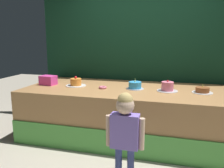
{
  "coord_description": "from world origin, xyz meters",
  "views": [
    {
      "loc": [
        0.61,
        -2.83,
        1.56
      ],
      "look_at": [
        -0.3,
        0.42,
        0.9
      ],
      "focal_mm": 37.81,
      "sensor_mm": 36.0,
      "label": 1
    }
  ],
  "objects_px": {
    "cake_far_left": "(76,83)",
    "pink_box": "(48,80)",
    "cake_center": "(167,87)",
    "donut": "(103,87)",
    "cake_left": "(135,86)",
    "cake_right": "(202,90)",
    "child_figure": "(125,128)"
  },
  "relations": [
    {
      "from": "cake_far_left",
      "to": "pink_box",
      "type": "bearing_deg",
      "value": -175.82
    },
    {
      "from": "cake_center",
      "to": "cake_far_left",
      "type": "bearing_deg",
      "value": -179.83
    },
    {
      "from": "cake_far_left",
      "to": "cake_center",
      "type": "height_order",
      "value": "cake_center"
    },
    {
      "from": "donut",
      "to": "cake_left",
      "type": "distance_m",
      "value": 0.5
    },
    {
      "from": "donut",
      "to": "cake_right",
      "type": "bearing_deg",
      "value": 3.94
    },
    {
      "from": "pink_box",
      "to": "cake_center",
      "type": "distance_m",
      "value": 1.95
    },
    {
      "from": "donut",
      "to": "cake_left",
      "type": "bearing_deg",
      "value": 11.83
    },
    {
      "from": "cake_right",
      "to": "cake_center",
      "type": "bearing_deg",
      "value": -177.88
    },
    {
      "from": "donut",
      "to": "cake_left",
      "type": "relative_size",
      "value": 0.46
    },
    {
      "from": "cake_center",
      "to": "cake_right",
      "type": "bearing_deg",
      "value": 2.12
    },
    {
      "from": "cake_left",
      "to": "pink_box",
      "type": "bearing_deg",
      "value": -177.67
    },
    {
      "from": "cake_far_left",
      "to": "cake_right",
      "type": "height_order",
      "value": "cake_far_left"
    },
    {
      "from": "child_figure",
      "to": "cake_far_left",
      "type": "distance_m",
      "value": 1.71
    },
    {
      "from": "pink_box",
      "to": "cake_far_left",
      "type": "distance_m",
      "value": 0.49
    },
    {
      "from": "cake_left",
      "to": "donut",
      "type": "bearing_deg",
      "value": -168.17
    },
    {
      "from": "cake_left",
      "to": "cake_right",
      "type": "bearing_deg",
      "value": -0.08
    },
    {
      "from": "cake_far_left",
      "to": "cake_left",
      "type": "relative_size",
      "value": 1.23
    },
    {
      "from": "child_figure",
      "to": "cake_left",
      "type": "relative_size",
      "value": 3.82
    },
    {
      "from": "cake_left",
      "to": "cake_center",
      "type": "distance_m",
      "value": 0.49
    },
    {
      "from": "cake_center",
      "to": "cake_left",
      "type": "bearing_deg",
      "value": 177.73
    },
    {
      "from": "donut",
      "to": "pink_box",
      "type": "bearing_deg",
      "value": 177.49
    },
    {
      "from": "pink_box",
      "to": "cake_far_left",
      "type": "height_order",
      "value": "cake_far_left"
    },
    {
      "from": "cake_center",
      "to": "cake_right",
      "type": "xyz_separation_m",
      "value": [
        0.49,
        0.02,
        -0.03
      ]
    },
    {
      "from": "donut",
      "to": "cake_far_left",
      "type": "distance_m",
      "value": 0.49
    },
    {
      "from": "pink_box",
      "to": "cake_right",
      "type": "xyz_separation_m",
      "value": [
        2.44,
        0.06,
        -0.04
      ]
    },
    {
      "from": "pink_box",
      "to": "cake_right",
      "type": "distance_m",
      "value": 2.44
    },
    {
      "from": "pink_box",
      "to": "cake_left",
      "type": "relative_size",
      "value": 0.93
    },
    {
      "from": "cake_right",
      "to": "child_figure",
      "type": "bearing_deg",
      "value": -122.61
    },
    {
      "from": "pink_box",
      "to": "donut",
      "type": "bearing_deg",
      "value": -2.51
    },
    {
      "from": "pink_box",
      "to": "child_figure",
      "type": "bearing_deg",
      "value": -38.12
    },
    {
      "from": "donut",
      "to": "cake_left",
      "type": "xyz_separation_m",
      "value": [
        0.49,
        0.1,
        0.03
      ]
    },
    {
      "from": "donut",
      "to": "cake_far_left",
      "type": "bearing_deg",
      "value": 170.86
    }
  ]
}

